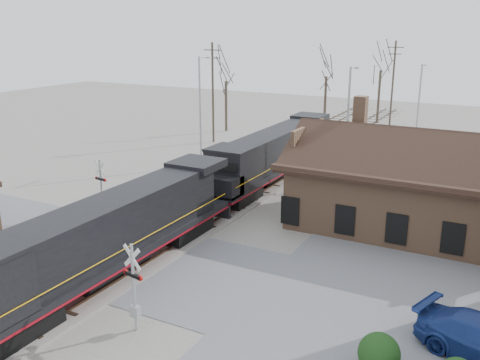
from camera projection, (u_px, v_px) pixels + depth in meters
name	position (u px, v px, depth m)	size (l,w,h in m)	color
ground	(140.00, 261.00, 29.18)	(140.00, 140.00, 0.00)	gray
road	(140.00, 260.00, 29.18)	(60.00, 9.00, 0.03)	slate
track_main	(260.00, 188.00, 41.87)	(3.40, 90.00, 0.24)	gray
track_siding	(211.00, 180.00, 43.90)	(3.40, 90.00, 0.24)	gray
depot	(412.00, 191.00, 33.27)	(15.20, 9.31, 7.90)	#8E6549
locomotive_lead	(101.00, 240.00, 26.16)	(2.89, 19.37, 4.30)	black
locomotive_trailing	(270.00, 156.00, 42.80)	(2.89, 19.37, 4.07)	black
crossbuck_near	(134.00, 291.00, 22.06)	(1.11, 0.31, 3.92)	#A5A8AD
crossbuck_far	(101.00, 189.00, 35.74)	(1.09, 0.29, 3.84)	#A5A8AD
hedge_a	(379.00, 354.00, 19.65)	(1.56, 1.56, 1.56)	#163411
streetlight_a	(201.00, 106.00, 47.34)	(0.25, 2.04, 9.73)	#A5A8AD
streetlight_b	(348.00, 120.00, 41.66)	(0.25, 2.04, 9.31)	#A5A8AD
streetlight_c	(419.00, 103.00, 53.38)	(0.25, 2.04, 8.62)	#A5A8AD
utility_pole_a	(213.00, 91.00, 57.00)	(2.00, 0.24, 10.58)	#382D23
utility_pole_b	(393.00, 82.00, 66.45)	(2.00, 0.24, 10.46)	#382D23
tree_a	(226.00, 73.00, 62.58)	(3.96, 3.96, 9.70)	#382D23
tree_b	(327.00, 67.00, 61.81)	(4.36, 4.36, 10.67)	#382D23
tree_c	(381.00, 61.00, 66.99)	(4.52, 4.52, 11.09)	#382D23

